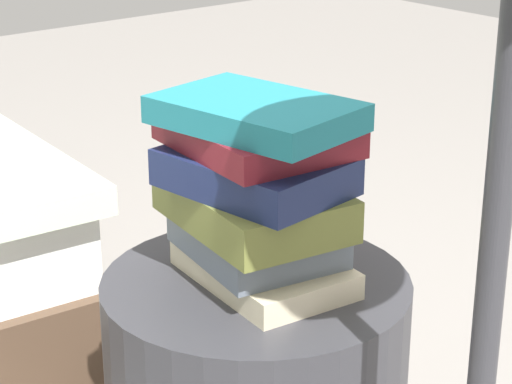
{
  "coord_description": "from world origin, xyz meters",
  "views": [
    {
      "loc": [
        -1.0,
        0.82,
        1.12
      ],
      "look_at": [
        0.0,
        0.0,
        0.63
      ],
      "focal_mm": 69.49,
      "sensor_mm": 36.0,
      "label": 1
    }
  ],
  "objects": [
    {
      "name": "book_maroon",
      "position": [
        0.01,
        -0.01,
        0.71
      ],
      "size": [
        0.26,
        0.23,
        0.04
      ],
      "primitive_type": "cube",
      "rotation": [
        0.0,
        0.0,
        -0.1
      ],
      "color": "maroon",
      "rests_on": "book_navy"
    },
    {
      "name": "book_navy",
      "position": [
        -0.01,
        0.01,
        0.67
      ],
      "size": [
        0.26,
        0.21,
        0.05
      ],
      "primitive_type": "cube",
      "rotation": [
        0.0,
        0.0,
        0.13
      ],
      "color": "#19234C",
      "rests_on": "book_olive"
    },
    {
      "name": "book_slate",
      "position": [
        0.01,
        -0.01,
        0.56
      ],
      "size": [
        0.25,
        0.22,
        0.05
      ],
      "primitive_type": "cube",
      "rotation": [
        0.0,
        0.0,
        -0.17
      ],
      "color": "slate",
      "rests_on": "book_cream"
    },
    {
      "name": "book_olive",
      "position": [
        0.01,
        -0.0,
        0.61
      ],
      "size": [
        0.29,
        0.22,
        0.06
      ],
      "primitive_type": "cube",
      "rotation": [
        0.0,
        0.0,
        -0.14
      ],
      "color": "olive",
      "rests_on": "book_slate"
    },
    {
      "name": "book_cream",
      "position": [
        -0.01,
        -0.01,
        0.51
      ],
      "size": [
        0.27,
        0.2,
        0.04
      ],
      "primitive_type": "cube",
      "rotation": [
        0.0,
        0.0,
        -0.11
      ],
      "color": "beige",
      "rests_on": "side_table"
    },
    {
      "name": "book_teal",
      "position": [
        -0.01,
        0.01,
        0.75
      ],
      "size": [
        0.29,
        0.22,
        0.04
      ],
      "primitive_type": "cube",
      "rotation": [
        0.0,
        0.0,
        0.18
      ],
      "color": "#1E727F",
      "rests_on": "book_maroon"
    }
  ]
}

